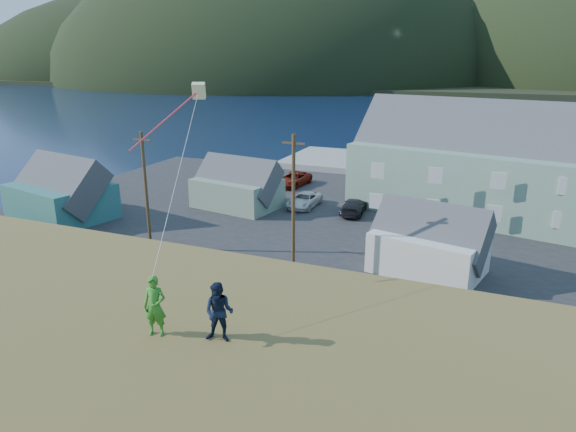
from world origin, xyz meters
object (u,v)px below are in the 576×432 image
at_px(lodge, 561,171).
at_px(shed_white, 429,242).
at_px(shed_teal, 60,191).
at_px(kite_flyer_green, 155,306).
at_px(shed_palegreen_far, 407,165).
at_px(kite_flyer_navy, 219,312).
at_px(shed_palegreen_near, 237,185).
at_px(wharf, 381,164).

height_order(lodge, shed_white, lodge).
height_order(shed_teal, kite_flyer_green, kite_flyer_green).
xyz_separation_m(shed_palegreen_far, kite_flyer_navy, (2.90, -47.37, 5.19)).
distance_m(lodge, shed_palegreen_near, 29.65).
xyz_separation_m(lodge, shed_white, (-8.99, -15.04, -2.67)).
bearing_deg(kite_flyer_navy, lodge, 61.27).
xyz_separation_m(shed_teal, shed_palegreen_near, (13.34, 9.55, -0.36)).
bearing_deg(shed_teal, shed_palegreen_near, 47.81).
relative_size(lodge, shed_teal, 3.73).
xyz_separation_m(shed_teal, shed_palegreen_far, (27.65, 23.79, 0.15)).
distance_m(kite_flyer_green, kite_flyer_navy, 1.84).
bearing_deg(kite_flyer_green, shed_teal, 125.25).
distance_m(lodge, shed_palegreen_far, 17.10).
bearing_deg(shed_palegreen_near, shed_palegreen_far, 54.76).
height_order(wharf, kite_flyer_navy, kite_flyer_navy).
relative_size(shed_palegreen_far, kite_flyer_navy, 6.58).
bearing_deg(shed_teal, wharf, 69.75).
xyz_separation_m(shed_palegreen_far, kite_flyer_green, (1.10, -47.77, 5.21)).
relative_size(shed_palegreen_near, shed_white, 1.08).
distance_m(shed_palegreen_far, kite_flyer_green, 48.06).
height_order(shed_palegreen_near, shed_palegreen_far, shed_palegreen_far).
height_order(shed_palegreen_near, shed_white, shed_palegreen_near).
bearing_deg(lodge, kite_flyer_green, -96.64).
distance_m(wharf, shed_teal, 41.45).
distance_m(shed_teal, shed_white, 33.32).
relative_size(wharf, kite_flyer_navy, 15.25).
xyz_separation_m(lodge, shed_palegreen_near, (-28.97, -5.72, -2.68)).
height_order(lodge, shed_palegreen_far, lodge).
distance_m(shed_palegreen_near, kite_flyer_green, 37.33).
height_order(wharf, shed_white, shed_white).
xyz_separation_m(shed_palegreen_near, shed_palegreen_far, (14.30, 14.24, 0.52)).
distance_m(shed_teal, shed_palegreen_near, 16.41).
bearing_deg(kite_flyer_navy, shed_palegreen_far, 81.63).
bearing_deg(shed_palegreen_near, shed_white, -15.13).
xyz_separation_m(shed_palegreen_near, kite_flyer_navy, (17.20, -33.12, 5.70)).
bearing_deg(shed_teal, kite_flyer_navy, -25.44).
distance_m(shed_white, kite_flyer_navy, 24.63).
bearing_deg(kite_flyer_navy, shed_palegreen_near, 105.57).
height_order(shed_palegreen_near, kite_flyer_green, kite_flyer_green).
bearing_deg(wharf, kite_flyer_green, -83.68).
relative_size(wharf, shed_palegreen_near, 2.79).
distance_m(shed_white, kite_flyer_green, 25.29).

